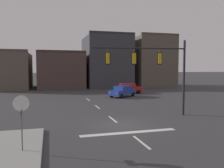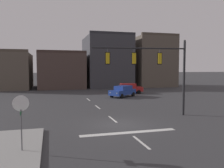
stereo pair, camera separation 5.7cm
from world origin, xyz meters
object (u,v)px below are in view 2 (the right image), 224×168
(stop_sign, at_px, (21,110))
(signal_mast_near_side, at_px, (154,64))
(car_lot_nearside, at_px, (123,91))
(car_lot_middle, at_px, (129,88))

(stop_sign, bearing_deg, signal_mast_near_side, 32.54)
(signal_mast_near_side, height_order, car_lot_nearside, signal_mast_near_side)
(stop_sign, height_order, car_lot_middle, stop_sign)
(stop_sign, height_order, car_lot_nearside, stop_sign)
(signal_mast_near_side, xyz_separation_m, stop_sign, (-10.04, -6.40, -2.31))
(car_lot_nearside, height_order, car_lot_middle, same)
(car_lot_middle, bearing_deg, stop_sign, -120.20)
(stop_sign, distance_m, car_lot_nearside, 22.72)
(signal_mast_near_side, distance_m, car_lot_middle, 18.03)
(stop_sign, xyz_separation_m, car_lot_nearside, (11.47, 19.58, -1.29))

